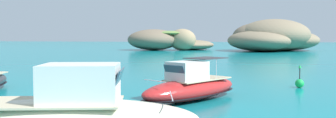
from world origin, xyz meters
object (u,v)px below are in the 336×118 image
(motorboat_cream, at_px, (69,117))
(islet_large, at_px, (270,38))
(motorboat_red, at_px, (191,87))
(channel_buoy, at_px, (300,83))
(islet_small, at_px, (167,40))

(motorboat_cream, bearing_deg, islet_large, 80.93)
(motorboat_cream, bearing_deg, motorboat_red, 72.03)
(motorboat_cream, bearing_deg, channel_buoy, 57.69)
(islet_large, relative_size, channel_buoy, 16.56)
(islet_small, bearing_deg, channel_buoy, -70.88)
(islet_small, height_order, motorboat_cream, islet_small)
(motorboat_cream, relative_size, channel_buoy, 5.90)
(islet_large, height_order, islet_small, islet_large)
(channel_buoy, bearing_deg, motorboat_cream, -122.31)
(islet_large, bearing_deg, islet_small, -179.31)
(islet_large, bearing_deg, channel_buoy, -92.76)
(islet_large, distance_m, motorboat_red, 66.60)
(channel_buoy, bearing_deg, motorboat_red, -136.91)
(motorboat_red, bearing_deg, islet_small, 102.43)
(motorboat_cream, bearing_deg, islet_small, 99.05)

